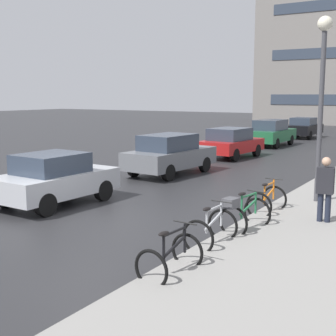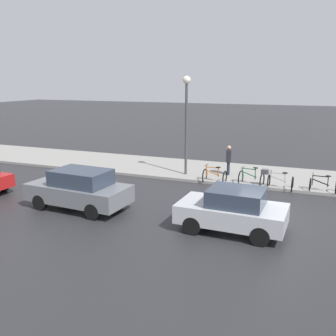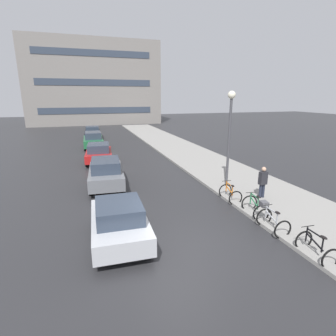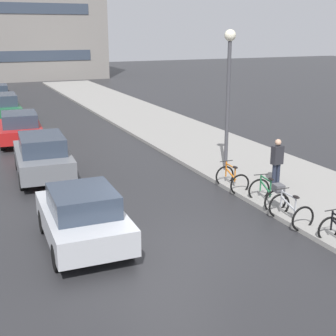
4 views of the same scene
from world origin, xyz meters
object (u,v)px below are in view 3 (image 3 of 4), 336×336
Objects in this scene: bicycle_farthest at (230,194)px; streetlamp at (230,124)px; car_silver at (119,222)px; car_black at (93,132)px; car_grey at (106,173)px; car_red at (99,153)px; car_green at (93,140)px; bicycle_nearest at (316,248)px; bicycle_third at (257,206)px; bicycle_second at (273,222)px; pedestrian at (263,182)px.

streetlamp is (0.84, 1.84, 3.26)m from bicycle_farthest.
car_silver reaches higher than car_black.
car_red is (-0.05, 6.06, -0.05)m from car_grey.
car_green is (-5.93, 16.75, 0.44)m from bicycle_farthest.
bicycle_nearest is 16.51m from car_red.
car_silver is at bearing -90.10° from car_black.
car_black is at bearing 103.07° from bicycle_third.
car_green is 0.80× the size of streetlamp.
bicycle_third is at bearing -76.93° from car_black.
car_silver is (-5.75, 1.12, 0.38)m from bicycle_second.
car_red is 2.29× the size of pedestrian.
bicycle_nearest is 0.28× the size of car_grey.
streetlamp reaches higher than bicycle_third.
bicycle_farthest is 6.19m from car_silver.
car_grey is 8.63m from pedestrian.
bicycle_third is 0.84× the size of pedestrian.
bicycle_farthest is 0.21× the size of streetlamp.
car_black is at bearing 89.92° from car_red.
bicycle_second is 6.11m from streetlamp.
streetlamp is at bearing 84.00° from bicycle_nearest.
car_black is at bearing 103.83° from bicycle_farthest.
car_silver is at bearing -166.49° from pedestrian.
bicycle_third is 19.69m from car_green.
bicycle_farthest is 0.27× the size of car_green.
streetlamp is at bearing 80.09° from bicycle_second.
bicycle_nearest is at bearing -69.13° from car_red.
car_black is (0.02, 13.09, -0.01)m from car_red.
car_grey reaches higher than bicycle_farthest.
bicycle_second is 3.37m from pedestrian.
bicycle_nearest is at bearing -85.33° from bicycle_second.
bicycle_second is 20.85m from car_green.
bicycle_second is 0.29× the size of car_red.
bicycle_third is 0.27× the size of streetlamp.
pedestrian is (1.64, 2.89, 0.58)m from bicycle_second.
car_red is 11.10m from streetlamp.
pedestrian is at bearing 60.47° from bicycle_second.
car_red is (-5.90, 12.26, 0.28)m from bicycle_third.
car_red and car_black have the same top height.
car_silver reaches higher than bicycle_third.
car_green reaches higher than car_silver.
streetlamp is at bearing 30.90° from car_silver.
car_grey is at bearing -89.91° from car_black.
bicycle_nearest is 0.30× the size of car_red.
car_black is 24.84m from pedestrian.
bicycle_third is 0.34× the size of car_grey.
car_black is (-5.75, 23.37, 0.38)m from bicycle_farthest.
bicycle_farthest is 3.84m from streetlamp.
car_green is 16.62m from streetlamp.
streetlamp is (-0.75, 2.20, 2.68)m from pedestrian.
car_silver is (-5.93, -0.16, 0.27)m from bicycle_third.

